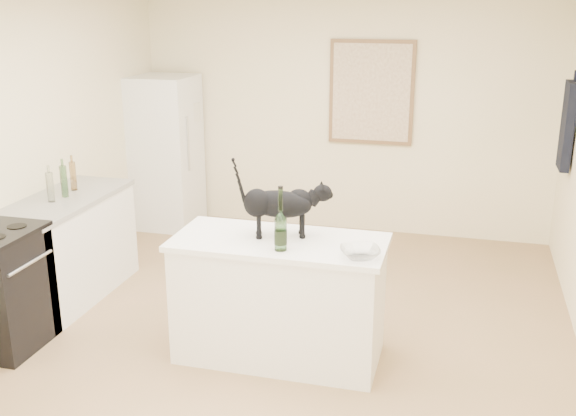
{
  "coord_description": "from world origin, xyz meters",
  "views": [
    {
      "loc": [
        1.3,
        -4.46,
        2.52
      ],
      "look_at": [
        0.15,
        -0.15,
        1.12
      ],
      "focal_mm": 42.06,
      "sensor_mm": 36.0,
      "label": 1
    }
  ],
  "objects_px": {
    "black_cat": "(279,207)",
    "wine_bottle": "(281,222)",
    "glass_bowl": "(360,253)",
    "fridge": "(165,152)"
  },
  "relations": [
    {
      "from": "fridge",
      "to": "glass_bowl",
      "type": "bearing_deg",
      "value": -45.97
    },
    {
      "from": "fridge",
      "to": "glass_bowl",
      "type": "xyz_separation_m",
      "value": [
        2.65,
        -2.74,
        0.08
      ]
    },
    {
      "from": "wine_bottle",
      "to": "glass_bowl",
      "type": "xyz_separation_m",
      "value": [
        0.53,
        0.0,
        -0.16
      ]
    },
    {
      "from": "glass_bowl",
      "to": "fridge",
      "type": "bearing_deg",
      "value": 134.03
    },
    {
      "from": "black_cat",
      "to": "glass_bowl",
      "type": "relative_size",
      "value": 2.34
    },
    {
      "from": "black_cat",
      "to": "wine_bottle",
      "type": "xyz_separation_m",
      "value": [
        0.08,
        -0.26,
        -0.02
      ]
    },
    {
      "from": "fridge",
      "to": "wine_bottle",
      "type": "xyz_separation_m",
      "value": [
        2.11,
        -2.74,
        0.24
      ]
    },
    {
      "from": "black_cat",
      "to": "glass_bowl",
      "type": "xyz_separation_m",
      "value": [
        0.62,
        -0.26,
        -0.18
      ]
    },
    {
      "from": "wine_bottle",
      "to": "black_cat",
      "type": "bearing_deg",
      "value": 107.94
    },
    {
      "from": "black_cat",
      "to": "wine_bottle",
      "type": "relative_size",
      "value": 1.56
    }
  ]
}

